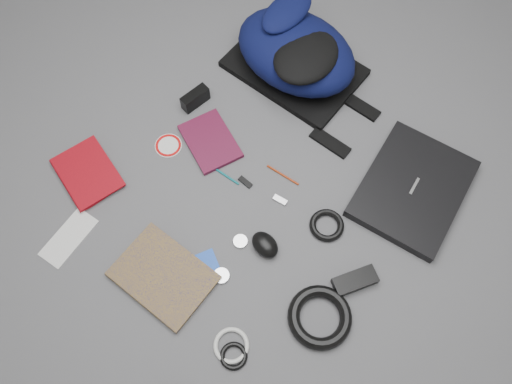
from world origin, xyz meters
TOP-DOWN VIEW (x-y plane):
  - ground at (0.00, 0.00)m, footprint 4.00×4.00m
  - backpack at (0.40, 0.32)m, footprint 0.46×0.57m
  - laptop at (0.41, -0.29)m, footprint 0.47×0.42m
  - textbook_red at (-0.49, 0.38)m, footprint 0.17×0.23m
  - comic_book at (-0.48, -0.09)m, footprint 0.28×0.33m
  - envelope at (-0.56, 0.22)m, footprint 0.21×0.15m
  - dvd_case at (-0.01, 0.25)m, footprint 0.17×0.23m
  - compact_camera at (0.04, 0.41)m, footprint 0.11×0.05m
  - sticker_disc at (-0.13, 0.32)m, footprint 0.12×0.12m
  - pen_teal at (-0.04, 0.12)m, footprint 0.05×0.12m
  - pen_red at (0.11, 0.00)m, footprint 0.05×0.12m
  - id_badge at (-0.25, -0.10)m, footprint 0.07×0.10m
  - usb_black at (-0.00, 0.05)m, footprint 0.03×0.05m
  - usb_silver at (0.05, -0.06)m, footprint 0.04×0.05m
  - mouse at (-0.08, -0.16)m, footprint 0.07×0.10m
  - headphone_left at (-0.24, -0.16)m, footprint 0.06×0.06m
  - headphone_right at (-0.13, -0.10)m, footprint 0.05×0.05m
  - cable_coil at (0.11, -0.22)m, footprint 0.13×0.13m
  - power_brick at (0.07, -0.41)m, footprint 0.14×0.09m
  - power_cord_coil at (-0.08, -0.43)m, footprint 0.20×0.20m
  - earbud_coil at (-0.34, -0.37)m, footprint 0.10×0.10m
  - white_cable_coil at (-0.33, -0.34)m, footprint 0.13×0.13m

SIDE VIEW (x-z plane):
  - ground at x=0.00m, z-range 0.00..0.00m
  - envelope at x=-0.56m, z-range 0.00..0.00m
  - sticker_disc at x=-0.13m, z-range 0.00..0.00m
  - id_badge at x=-0.25m, z-range 0.00..0.00m
  - pen_red at x=0.11m, z-range 0.00..0.01m
  - pen_teal at x=-0.04m, z-range 0.00..0.01m
  - usb_black at x=0.00m, z-range 0.00..0.01m
  - usb_silver at x=0.05m, z-range 0.00..0.01m
  - headphone_right at x=-0.13m, z-range 0.00..0.01m
  - headphone_left at x=-0.24m, z-range 0.00..0.01m
  - white_cable_coil at x=-0.33m, z-range 0.00..0.01m
  - earbud_coil at x=-0.34m, z-range 0.00..0.01m
  - dvd_case at x=-0.01m, z-range 0.00..0.02m
  - cable_coil at x=0.11m, z-range 0.00..0.02m
  - comic_book at x=-0.48m, z-range 0.00..0.02m
  - textbook_red at x=-0.49m, z-range 0.00..0.02m
  - power_brick at x=0.07m, z-range 0.00..0.03m
  - power_cord_coil at x=-0.08m, z-range 0.00..0.04m
  - laptop at x=0.41m, z-range 0.00..0.04m
  - mouse at x=-0.08m, z-range 0.00..0.05m
  - compact_camera at x=0.04m, z-range 0.00..0.06m
  - backpack at x=0.40m, z-range 0.00..0.21m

